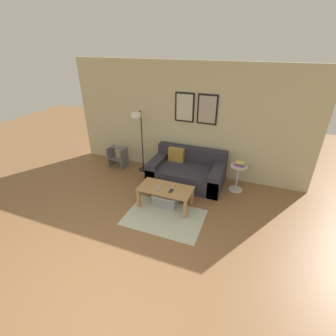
# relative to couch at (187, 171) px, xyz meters

# --- Properties ---
(ground_plane) EXTENTS (16.00, 16.00, 0.00)m
(ground_plane) POSITION_rel_couch_xyz_m (-0.24, -3.17, -0.26)
(ground_plane) COLOR brown
(wall_back) EXTENTS (5.60, 0.09, 2.55)m
(wall_back) POSITION_rel_couch_xyz_m (-0.24, 0.50, 1.03)
(wall_back) COLOR #C6BC93
(wall_back) RESTS_ON ground_plane
(area_rug) EXTENTS (1.42, 0.99, 0.01)m
(area_rug) POSITION_rel_couch_xyz_m (0.01, -1.40, -0.25)
(area_rug) COLOR #B2B79E
(area_rug) RESTS_ON ground_plane
(couch) EXTENTS (1.63, 0.96, 0.72)m
(couch) POSITION_rel_couch_xyz_m (0.00, 0.00, 0.00)
(couch) COLOR #2D2D38
(couch) RESTS_ON ground_plane
(coffee_table) EXTENTS (1.02, 0.52, 0.40)m
(coffee_table) POSITION_rel_couch_xyz_m (-0.11, -1.04, 0.07)
(coffee_table) COLOR #AD7F4C
(coffee_table) RESTS_ON ground_plane
(storage_bin) EXTENTS (0.49, 0.35, 0.24)m
(storage_bin) POSITION_rel_couch_xyz_m (-0.12, -1.00, -0.13)
(storage_bin) COLOR gray
(storage_bin) RESTS_ON ground_plane
(floor_lamp) EXTENTS (0.24, 0.45, 1.50)m
(floor_lamp) POSITION_rel_couch_xyz_m (-1.18, 0.00, 0.82)
(floor_lamp) COLOR black
(floor_lamp) RESTS_ON ground_plane
(side_table) EXTENTS (0.35, 0.35, 0.59)m
(side_table) POSITION_rel_couch_xyz_m (1.11, 0.04, 0.10)
(side_table) COLOR silver
(side_table) RESTS_ON ground_plane
(book_stack) EXTENTS (0.21, 0.17, 0.08)m
(book_stack) POSITION_rel_couch_xyz_m (1.11, 0.05, 0.37)
(book_stack) COLOR #8C4C93
(book_stack) RESTS_ON side_table
(remote_control) EXTENTS (0.04, 0.15, 0.02)m
(remote_control) POSITION_rel_couch_xyz_m (-0.22, -1.10, 0.16)
(remote_control) COLOR #99999E
(remote_control) RESTS_ON coffee_table
(cell_phone) EXTENTS (0.07, 0.14, 0.01)m
(cell_phone) POSITION_rel_couch_xyz_m (0.03, -1.10, 0.15)
(cell_phone) COLOR #1E2338
(cell_phone) RESTS_ON coffee_table
(step_stool) EXTENTS (0.42, 0.35, 0.51)m
(step_stool) POSITION_rel_couch_xyz_m (-1.89, 0.10, 0.02)
(step_stool) COLOR slate
(step_stool) RESTS_ON ground_plane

